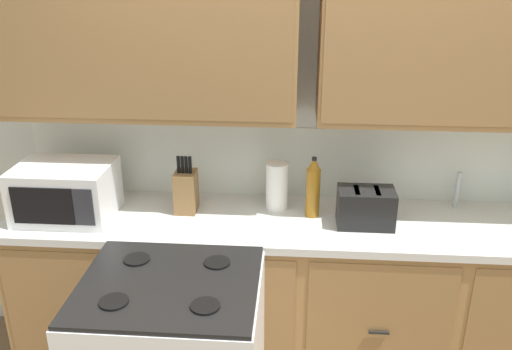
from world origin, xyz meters
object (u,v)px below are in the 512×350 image
(knife_block, at_px, (186,191))
(paper_towel_roll, at_px, (277,186))
(microwave, at_px, (66,191))
(bottle_amber, at_px, (313,188))
(toaster, at_px, (366,207))

(knife_block, xyz_separation_m, paper_towel_roll, (0.48, 0.06, 0.01))
(microwave, bearing_deg, bottle_amber, 4.57)
(knife_block, height_order, paper_towel_roll, knife_block)
(paper_towel_roll, relative_size, bottle_amber, 0.80)
(knife_block, distance_m, paper_towel_roll, 0.48)
(knife_block, distance_m, bottle_amber, 0.67)
(microwave, relative_size, bottle_amber, 1.48)
(toaster, xyz_separation_m, knife_block, (-0.93, 0.09, 0.02))
(microwave, bearing_deg, paper_towel_roll, 9.06)
(toaster, bearing_deg, knife_block, 174.25)
(microwave, distance_m, paper_towel_roll, 1.09)
(microwave, distance_m, bottle_amber, 1.27)
(paper_towel_roll, xyz_separation_m, bottle_amber, (0.19, -0.07, 0.03))
(microwave, xyz_separation_m, knife_block, (0.60, 0.11, -0.02))
(microwave, relative_size, toaster, 1.71)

